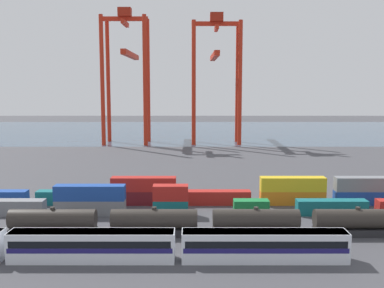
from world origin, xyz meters
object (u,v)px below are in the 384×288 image
freight_tank_row (255,222)px  gantry_crane_west (126,64)px  passenger_train (91,245)px  shipping_container_11 (143,198)px  gantry_crane_central (215,66)px

freight_tank_row → gantry_crane_west: 119.81m
freight_tank_row → gantry_crane_west: (-34.38, 111.29, 28.03)m
passenger_train → shipping_container_11: 28.05m
gantry_crane_central → shipping_container_11: bearing=-101.0°
freight_tank_row → gantry_crane_central: gantry_crane_central is taller
passenger_train → freight_tank_row: (22.24, 9.96, -0.10)m
gantry_crane_west → gantry_crane_central: gantry_crane_west is taller
shipping_container_11 → gantry_crane_west: 99.06m
gantry_crane_west → gantry_crane_central: (33.99, 0.01, -0.84)m
passenger_train → gantry_crane_west: (-12.14, 121.25, 27.93)m
gantry_crane_west → passenger_train: bearing=-84.3°
gantry_crane_central → passenger_train: bearing=-100.2°
shipping_container_11 → gantry_crane_west: size_ratio=0.24×
gantry_crane_west → gantry_crane_central: 34.00m
passenger_train → shipping_container_11: size_ratio=5.37×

